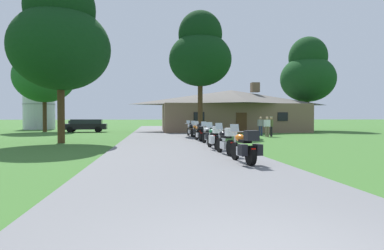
{
  "coord_description": "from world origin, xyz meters",
  "views": [
    {
      "loc": [
        -1.16,
        -3.11,
        1.59
      ],
      "look_at": [
        1.37,
        18.17,
        1.11
      ],
      "focal_mm": 30.99,
      "sensor_mm": 36.0,
      "label": 1
    }
  ],
  "objects_px": {
    "motorcycle_orange_nearest_to_camera": "(245,147)",
    "motorcycle_white_fourth_in_row": "(210,135)",
    "bystander_gray_shirt_near_lodge": "(261,125)",
    "tree_left_far": "(44,70)",
    "parked_black_suv_far_left": "(86,125)",
    "tree_left_near": "(60,37)",
    "bystander_white_shirt_by_tree": "(267,126)",
    "metal_silo_distant": "(39,101)",
    "bystander_olive_shirt_beside_signpost": "(271,125)",
    "motorcycle_black_second_in_row": "(226,141)",
    "tree_by_lodge_front": "(200,52)",
    "motorcycle_orange_sixth_in_row": "(197,131)",
    "tree_right_of_lodge": "(308,72)",
    "motorcycle_white_farthest_in_row": "(191,129)",
    "motorcycle_orange_fifth_in_row": "(199,132)",
    "parked_white_sedan_far_left": "(77,125)",
    "motorcycle_green_third_in_row": "(215,138)"
  },
  "relations": [
    {
      "from": "motorcycle_orange_nearest_to_camera",
      "to": "motorcycle_white_fourth_in_row",
      "type": "relative_size",
      "value": 1.01
    },
    {
      "from": "bystander_gray_shirt_near_lodge",
      "to": "tree_left_far",
      "type": "relative_size",
      "value": 0.15
    },
    {
      "from": "parked_black_suv_far_left",
      "to": "tree_left_near",
      "type": "bearing_deg",
      "value": -177.51
    },
    {
      "from": "bystander_white_shirt_by_tree",
      "to": "metal_silo_distant",
      "type": "height_order",
      "value": "metal_silo_distant"
    },
    {
      "from": "bystander_olive_shirt_beside_signpost",
      "to": "tree_left_near",
      "type": "relative_size",
      "value": 0.16
    },
    {
      "from": "motorcycle_black_second_in_row",
      "to": "metal_silo_distant",
      "type": "height_order",
      "value": "metal_silo_distant"
    },
    {
      "from": "motorcycle_white_fourth_in_row",
      "to": "tree_by_lodge_front",
      "type": "bearing_deg",
      "value": 74.42
    },
    {
      "from": "motorcycle_orange_sixth_in_row",
      "to": "tree_left_far",
      "type": "relative_size",
      "value": 0.18
    },
    {
      "from": "motorcycle_white_fourth_in_row",
      "to": "bystander_white_shirt_by_tree",
      "type": "relative_size",
      "value": 1.24
    },
    {
      "from": "bystander_white_shirt_by_tree",
      "to": "bystander_olive_shirt_beside_signpost",
      "type": "bearing_deg",
      "value": -145.1
    },
    {
      "from": "tree_right_of_lodge",
      "to": "motorcycle_black_second_in_row",
      "type": "bearing_deg",
      "value": -122.02
    },
    {
      "from": "motorcycle_white_farthest_in_row",
      "to": "bystander_olive_shirt_beside_signpost",
      "type": "relative_size",
      "value": 1.24
    },
    {
      "from": "motorcycle_orange_nearest_to_camera",
      "to": "parked_black_suv_far_left",
      "type": "bearing_deg",
      "value": 105.29
    },
    {
      "from": "bystander_white_shirt_by_tree",
      "to": "tree_left_far",
      "type": "xyz_separation_m",
      "value": [
        -21.36,
        12.41,
        5.98
      ]
    },
    {
      "from": "motorcycle_orange_nearest_to_camera",
      "to": "motorcycle_white_farthest_in_row",
      "type": "distance_m",
      "value": 16.35
    },
    {
      "from": "bystander_olive_shirt_beside_signpost",
      "to": "motorcycle_orange_fifth_in_row",
      "type": "bearing_deg",
      "value": -47.91
    },
    {
      "from": "bystander_gray_shirt_near_lodge",
      "to": "parked_black_suv_far_left",
      "type": "bearing_deg",
      "value": 171.3
    },
    {
      "from": "motorcycle_orange_nearest_to_camera",
      "to": "metal_silo_distant",
      "type": "height_order",
      "value": "metal_silo_distant"
    },
    {
      "from": "parked_black_suv_far_left",
      "to": "parked_white_sedan_far_left",
      "type": "distance_m",
      "value": 10.27
    },
    {
      "from": "parked_black_suv_far_left",
      "to": "tree_right_of_lodge",
      "type": "bearing_deg",
      "value": -88.87
    },
    {
      "from": "motorcycle_orange_sixth_in_row",
      "to": "bystander_white_shirt_by_tree",
      "type": "distance_m",
      "value": 6.38
    },
    {
      "from": "tree_left_near",
      "to": "parked_white_sedan_far_left",
      "type": "distance_m",
      "value": 26.68
    },
    {
      "from": "motorcycle_orange_nearest_to_camera",
      "to": "tree_left_far",
      "type": "bearing_deg",
      "value": 112.28
    },
    {
      "from": "motorcycle_black_second_in_row",
      "to": "metal_silo_distant",
      "type": "bearing_deg",
      "value": 112.25
    },
    {
      "from": "tree_left_far",
      "to": "parked_white_sedan_far_left",
      "type": "height_order",
      "value": "tree_left_far"
    },
    {
      "from": "motorcycle_white_fourth_in_row",
      "to": "tree_right_of_lodge",
      "type": "distance_m",
      "value": 26.9
    },
    {
      "from": "motorcycle_orange_sixth_in_row",
      "to": "motorcycle_white_farthest_in_row",
      "type": "distance_m",
      "value": 2.66
    },
    {
      "from": "motorcycle_orange_nearest_to_camera",
      "to": "tree_by_lodge_front",
      "type": "relative_size",
      "value": 0.18
    },
    {
      "from": "motorcycle_white_farthest_in_row",
      "to": "tree_left_far",
      "type": "relative_size",
      "value": 0.18
    },
    {
      "from": "tree_by_lodge_front",
      "to": "tree_left_near",
      "type": "bearing_deg",
      "value": -139.99
    },
    {
      "from": "motorcycle_white_fourth_in_row",
      "to": "bystander_white_shirt_by_tree",
      "type": "bearing_deg",
      "value": 41.1
    },
    {
      "from": "metal_silo_distant",
      "to": "parked_white_sedan_far_left",
      "type": "relative_size",
      "value": 1.72
    },
    {
      "from": "motorcycle_green_third_in_row",
      "to": "tree_right_of_lodge",
      "type": "relative_size",
      "value": 0.18
    },
    {
      "from": "tree_by_lodge_front",
      "to": "tree_left_near",
      "type": "relative_size",
      "value": 1.06
    },
    {
      "from": "motorcycle_white_fourth_in_row",
      "to": "metal_silo_distant",
      "type": "bearing_deg",
      "value": 112.82
    },
    {
      "from": "tree_by_lodge_front",
      "to": "parked_white_sedan_far_left",
      "type": "relative_size",
      "value": 2.48
    },
    {
      "from": "tree_left_near",
      "to": "motorcycle_orange_fifth_in_row",
      "type": "bearing_deg",
      "value": 0.82
    },
    {
      "from": "tree_left_far",
      "to": "tree_left_near",
      "type": "distance_m",
      "value": 18.37
    },
    {
      "from": "tree_right_of_lodge",
      "to": "motorcycle_orange_sixth_in_row",
      "type": "bearing_deg",
      "value": -136.88
    },
    {
      "from": "metal_silo_distant",
      "to": "bystander_white_shirt_by_tree",
      "type": "bearing_deg",
      "value": -40.47
    },
    {
      "from": "tree_left_far",
      "to": "tree_left_near",
      "type": "bearing_deg",
      "value": -69.85
    },
    {
      "from": "parked_black_suv_far_left",
      "to": "bystander_white_shirt_by_tree",
      "type": "bearing_deg",
      "value": -126.66
    },
    {
      "from": "motorcycle_black_second_in_row",
      "to": "motorcycle_green_third_in_row",
      "type": "relative_size",
      "value": 1.0
    },
    {
      "from": "motorcycle_orange_nearest_to_camera",
      "to": "parked_black_suv_far_left",
      "type": "distance_m",
      "value": 28.48
    },
    {
      "from": "motorcycle_green_third_in_row",
      "to": "tree_left_near",
      "type": "bearing_deg",
      "value": 142.72
    },
    {
      "from": "tree_right_of_lodge",
      "to": "bystander_white_shirt_by_tree",
      "type": "bearing_deg",
      "value": -127.11
    },
    {
      "from": "parked_black_suv_far_left",
      "to": "motorcycle_green_third_in_row",
      "type": "bearing_deg",
      "value": -157.58
    },
    {
      "from": "motorcycle_black_second_in_row",
      "to": "tree_left_near",
      "type": "height_order",
      "value": "tree_left_near"
    },
    {
      "from": "motorcycle_orange_fifth_in_row",
      "to": "tree_right_of_lodge",
      "type": "relative_size",
      "value": 0.18
    },
    {
      "from": "motorcycle_orange_fifth_in_row",
      "to": "bystander_white_shirt_by_tree",
      "type": "xyz_separation_m",
      "value": [
        6.32,
        4.71,
        0.31
      ]
    }
  ]
}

